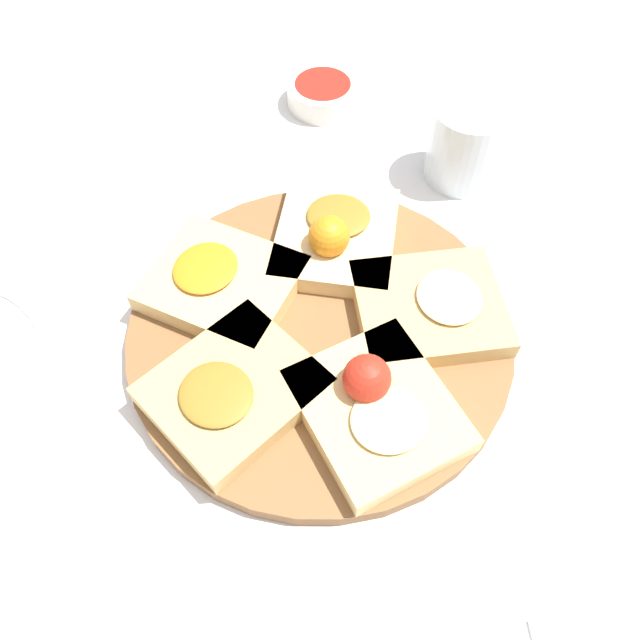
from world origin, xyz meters
The scene contains 9 objects.
ground_plane centered at (0.00, 0.00, 0.00)m, with size 3.00×3.00×0.00m, color white.
serving_board centered at (0.00, 0.00, 0.01)m, with size 0.35×0.35×0.02m, color brown.
focaccia_slice_0 centered at (0.01, 0.10, 0.03)m, with size 0.12×0.14×0.05m.
focaccia_slice_1 centered at (-0.10, 0.03, 0.03)m, with size 0.16×0.15×0.03m.
focaccia_slice_2 centered at (-0.07, -0.08, 0.03)m, with size 0.17×0.17×0.03m.
focaccia_slice_3 centered at (0.06, -0.08, 0.03)m, with size 0.17×0.17×0.05m.
focaccia_slice_4 centered at (0.10, 0.02, 0.03)m, with size 0.16×0.14×0.03m.
water_glass centered at (0.13, 0.24, 0.04)m, with size 0.08×0.08×0.09m, color silver.
dipping_bowl centered at (-0.03, 0.34, 0.02)m, with size 0.09×0.09×0.03m.
Camera 1 is at (0.03, -0.32, 0.49)m, focal length 35.00 mm.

